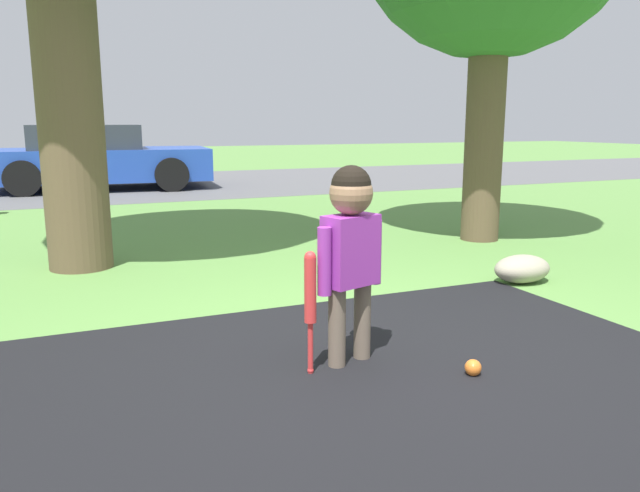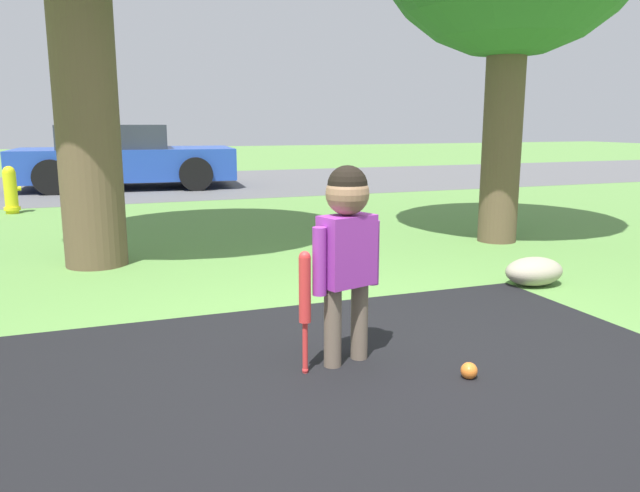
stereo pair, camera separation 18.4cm
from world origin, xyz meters
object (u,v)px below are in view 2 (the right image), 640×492
at_px(child, 347,237).
at_px(parked_car, 123,158).
at_px(baseball_bat, 305,295).
at_px(sports_ball, 469,371).
at_px(fire_hydrant, 11,190).

relative_size(child, parked_car, 0.25).
distance_m(baseball_bat, sports_ball, 0.91).
xyz_separation_m(child, sports_ball, (0.50, -0.42, -0.64)).
relative_size(child, baseball_bat, 1.64).
relative_size(baseball_bat, parked_car, 0.15).
relative_size(sports_ball, parked_car, 0.02).
xyz_separation_m(baseball_bat, fire_hydrant, (-2.01, 6.84, -0.09)).
bearing_deg(baseball_bat, child, 14.02).
height_order(baseball_bat, fire_hydrant, fire_hydrant).
xyz_separation_m(child, fire_hydrant, (-2.26, 6.78, -0.36)).
distance_m(child, sports_ball, 0.91).
height_order(child, sports_ball, child).
bearing_deg(child, parked_car, 76.26).
bearing_deg(sports_ball, child, 139.93).
relative_size(baseball_bat, fire_hydrant, 0.96).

